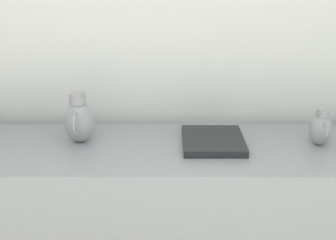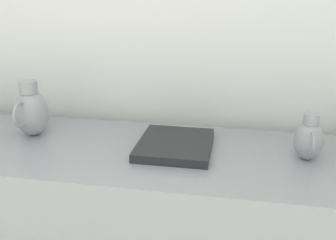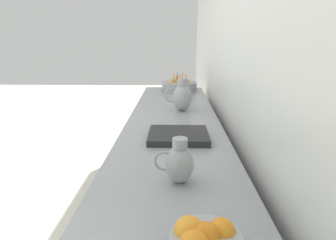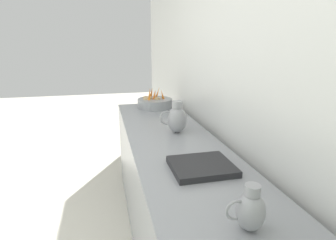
# 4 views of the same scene
# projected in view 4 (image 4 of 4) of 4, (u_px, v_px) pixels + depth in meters

# --- Properties ---
(tile_wall_left) EXTENTS (0.10, 7.74, 3.00)m
(tile_wall_left) POSITION_uv_depth(u_px,v_px,m) (327.00, 62.00, 1.13)
(tile_wall_left) COLOR white
(tile_wall_left) RESTS_ON ground_plane
(prep_counter) EXTENTS (0.64, 3.27, 0.89)m
(prep_counter) POSITION_uv_depth(u_px,v_px,m) (187.00, 222.00, 1.79)
(prep_counter) COLOR gray
(prep_counter) RESTS_ON ground_plane
(vegetable_colander) EXTENTS (0.37, 0.37, 0.23)m
(vegetable_colander) POSITION_uv_depth(u_px,v_px,m) (155.00, 103.00, 2.96)
(vegetable_colander) COLOR gray
(vegetable_colander) RESTS_ON prep_counter
(metal_pitcher_tall) EXTENTS (0.21, 0.15, 0.25)m
(metal_pitcher_tall) POSITION_uv_depth(u_px,v_px,m) (177.00, 119.00, 2.12)
(metal_pitcher_tall) COLOR #939399
(metal_pitcher_tall) RESTS_ON prep_counter
(metal_pitcher_short) EXTENTS (0.16, 0.11, 0.19)m
(metal_pitcher_short) POSITION_uv_depth(u_px,v_px,m) (250.00, 210.00, 1.01)
(metal_pitcher_short) COLOR #939399
(metal_pitcher_short) RESTS_ON prep_counter
(counter_sink_basin) EXTENTS (0.34, 0.30, 0.04)m
(counter_sink_basin) POSITION_uv_depth(u_px,v_px,m) (202.00, 166.00, 1.52)
(counter_sink_basin) COLOR #232326
(counter_sink_basin) RESTS_ON prep_counter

